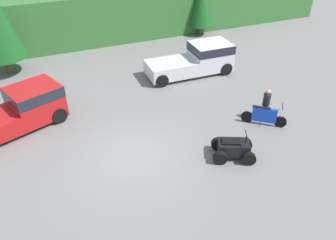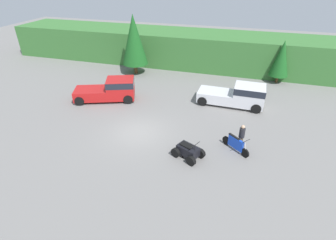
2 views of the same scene
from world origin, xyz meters
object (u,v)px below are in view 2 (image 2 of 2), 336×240
at_px(pickup_truck_second, 238,95).
at_px(pickup_truck_red, 111,89).
at_px(rider_person, 242,136).
at_px(dirt_bike, 236,144).
at_px(quad_atv, 188,151).

bearing_deg(pickup_truck_second, pickup_truck_red, -167.96).
xyz_separation_m(pickup_truck_second, rider_person, (0.63, -6.19, -0.04)).
xyz_separation_m(dirt_bike, quad_atv, (-2.76, -1.52, -0.05)).
xyz_separation_m(quad_atv, rider_person, (3.04, 1.87, 0.50)).
height_order(pickup_truck_red, pickup_truck_second, same).
bearing_deg(pickup_truck_second, rider_person, -82.81).
bearing_deg(pickup_truck_second, dirt_bike, -85.59).
xyz_separation_m(dirt_bike, rider_person, (0.28, 0.35, 0.46)).
bearing_deg(quad_atv, pickup_truck_second, 98.44).
bearing_deg(pickup_truck_red, quad_atv, -57.01).
relative_size(pickup_truck_second, rider_person, 3.13).
relative_size(pickup_truck_red, dirt_bike, 3.11).
bearing_deg(pickup_truck_red, dirt_bike, -43.17).
bearing_deg(rider_person, pickup_truck_second, 121.77).
xyz_separation_m(pickup_truck_red, quad_atv, (8.29, -6.05, -0.54)).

